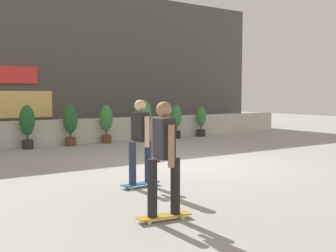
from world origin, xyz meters
TOP-DOWN VIEW (x-y plane):
  - ground_plane at (0.00, 0.00)m, footprint 48.00×48.00m
  - planter_wall at (0.00, 6.00)m, footprint 18.00×0.40m
  - building_backdrop at (-0.00, 10.00)m, footprint 20.00×2.08m
  - potted_plant_1 at (-2.92, 5.55)m, footprint 0.49×0.49m
  - potted_plant_2 at (-1.44, 5.55)m, footprint 0.50×0.50m
  - potted_plant_3 at (-0.07, 5.55)m, footprint 0.47×0.47m
  - potted_plant_4 at (1.53, 5.55)m, footprint 0.56×0.56m
  - potted_plant_5 at (3.06, 5.55)m, footprint 0.45×0.45m
  - potted_plant_6 at (4.37, 5.55)m, footprint 0.40×0.40m
  - skater_by_wall_right at (-2.49, -1.33)m, footprint 0.81×0.56m
  - skater_far_right at (-3.24, -3.33)m, footprint 0.82×0.56m

SIDE VIEW (x-z plane):
  - ground_plane at x=0.00m, z-range 0.00..0.00m
  - planter_wall at x=0.00m, z-range 0.00..0.90m
  - potted_plant_6 at x=4.37m, z-range 0.06..1.34m
  - potted_plant_5 at x=3.06m, z-range 0.09..1.46m
  - potted_plant_3 at x=-0.07m, z-range 0.10..1.52m
  - potted_plant_1 at x=-2.92m, z-range 0.11..1.57m
  - potted_plant_2 at x=-1.44m, z-range 0.12..1.58m
  - skater_by_wall_right at x=-2.49m, z-range 0.09..1.79m
  - skater_far_right at x=-3.24m, z-range 0.09..1.79m
  - potted_plant_4 at x=1.53m, z-range 0.14..1.74m
  - building_backdrop at x=0.00m, z-range 0.00..6.50m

